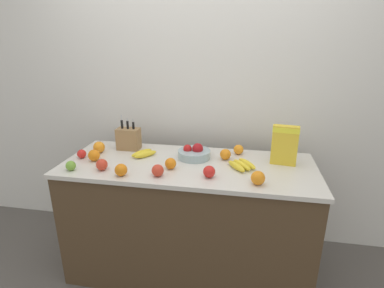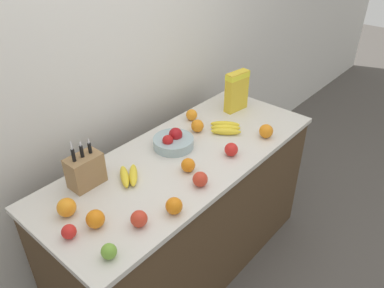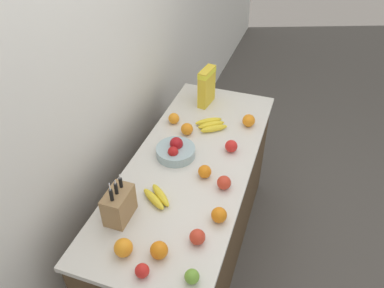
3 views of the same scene
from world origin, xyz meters
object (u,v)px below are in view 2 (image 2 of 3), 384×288
at_px(cereal_box, 237,89).
at_px(orange_near_bowl, 192,115).
at_px(orange_front_center, 95,219).
at_px(apple_by_knife_block, 231,150).
at_px(banana_bunch_left, 129,176).
at_px(apple_leftmost, 109,251).
at_px(orange_front_left, 67,207).
at_px(orange_back_center, 188,165).
at_px(orange_mid_right, 174,206).
at_px(knife_block, 85,170).
at_px(apple_front, 69,232).
at_px(apple_middle, 200,179).
at_px(banana_bunch_right, 225,128).
at_px(orange_front_right, 197,126).
at_px(fruit_bowl, 173,141).
at_px(apple_rear, 139,219).
at_px(orange_by_cereal, 266,131).

xyz_separation_m(cereal_box, orange_near_bowl, (-0.31, 0.13, -0.11)).
bearing_deg(orange_front_center, apple_by_knife_block, -8.47).
distance_m(banana_bunch_left, orange_near_bowl, 0.71).
distance_m(apple_leftmost, orange_near_bowl, 1.19).
xyz_separation_m(apple_leftmost, orange_front_left, (0.03, 0.34, 0.01)).
relative_size(orange_back_center, orange_mid_right, 0.95).
bearing_deg(knife_block, orange_back_center, -37.11).
xyz_separation_m(cereal_box, orange_mid_right, (-1.03, -0.38, -0.11)).
distance_m(apple_front, orange_front_left, 0.15).
bearing_deg(orange_near_bowl, apple_middle, -135.56).
bearing_deg(apple_front, banana_bunch_right, 1.43).
bearing_deg(cereal_box, apple_front, -166.20).
xyz_separation_m(orange_front_right, orange_near_bowl, (0.09, 0.13, -0.00)).
distance_m(apple_leftmost, orange_front_right, 1.06).
height_order(apple_leftmost, orange_back_center, orange_back_center).
xyz_separation_m(knife_block, fruit_bowl, (0.54, -0.09, -0.05)).
distance_m(banana_bunch_right, orange_mid_right, 0.80).
bearing_deg(fruit_bowl, orange_mid_right, -136.49).
xyz_separation_m(knife_block, cereal_box, (1.17, -0.09, 0.07)).
bearing_deg(orange_back_center, apple_rear, -167.10).
relative_size(orange_mid_right, orange_near_bowl, 1.07).
bearing_deg(orange_near_bowl, orange_mid_right, -144.36).
bearing_deg(cereal_box, apple_leftmost, -157.52).
bearing_deg(orange_front_left, apple_by_knife_block, -17.80).
bearing_deg(orange_front_right, orange_front_left, -178.10).
xyz_separation_m(fruit_bowl, apple_leftmost, (-0.77, -0.37, -0.00)).
height_order(knife_block, orange_back_center, knife_block).
bearing_deg(orange_front_right, orange_mid_right, -148.18).
relative_size(orange_front_center, orange_front_right, 1.05).
relative_size(banana_bunch_right, apple_by_knife_block, 3.03).
bearing_deg(apple_middle, orange_mid_right, -171.09).
bearing_deg(orange_back_center, cereal_box, 16.44).
bearing_deg(banana_bunch_right, orange_front_right, 132.97).
distance_m(knife_block, orange_mid_right, 0.50).
distance_m(cereal_box, orange_front_right, 0.42).
xyz_separation_m(orange_front_center, orange_mid_right, (0.29, -0.20, -0.00)).
relative_size(apple_leftmost, orange_by_cereal, 0.77).
distance_m(knife_block, apple_middle, 0.58).
relative_size(orange_front_left, orange_by_cereal, 1.03).
distance_m(banana_bunch_left, orange_front_left, 0.36).
distance_m(knife_block, orange_front_center, 0.32).
bearing_deg(orange_near_bowl, orange_back_center, -141.03).
height_order(orange_front_center, orange_front_right, orange_front_center).
distance_m(cereal_box, orange_front_left, 1.37).
bearing_deg(cereal_box, orange_front_left, -171.17).
bearing_deg(orange_front_right, apple_middle, -138.41).
distance_m(apple_front, orange_by_cereal, 1.27).
distance_m(apple_front, apple_rear, 0.30).
height_order(fruit_bowl, apple_by_knife_block, fruit_bowl).
bearing_deg(cereal_box, banana_bunch_left, -170.10).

